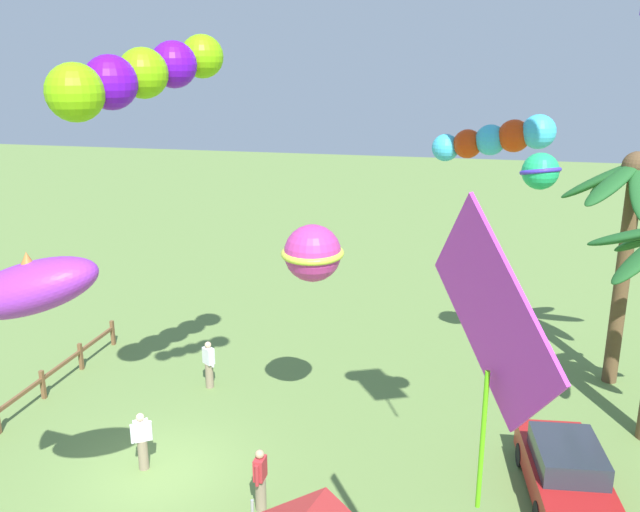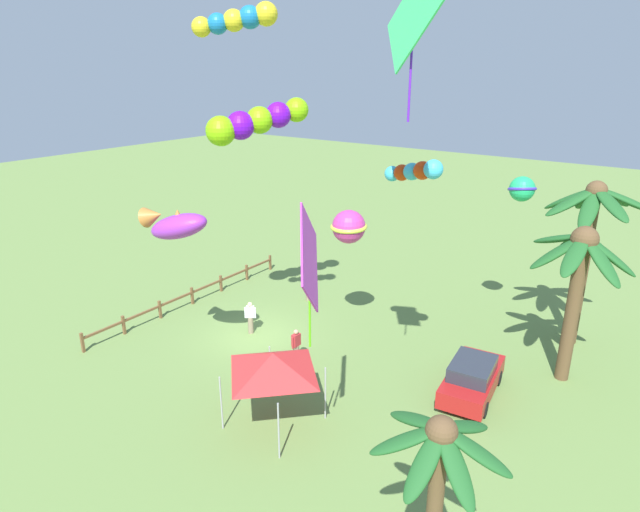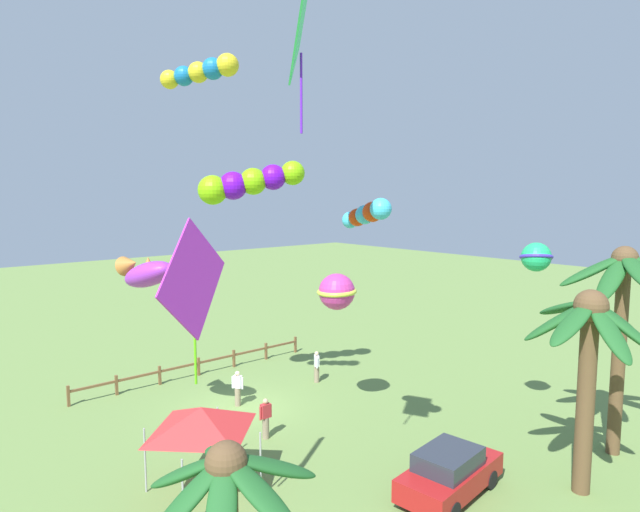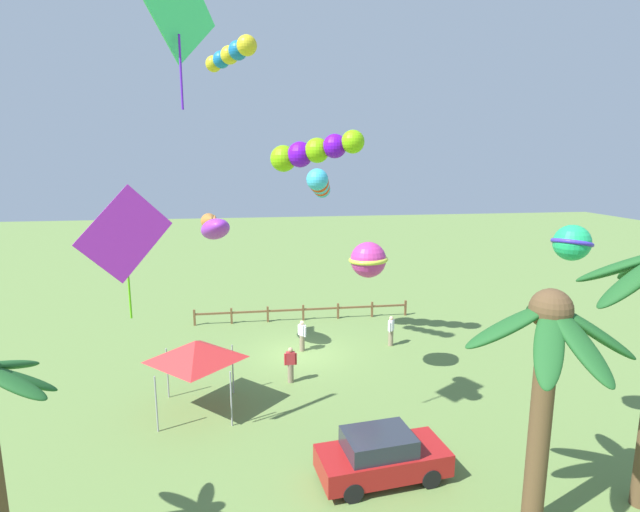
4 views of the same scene
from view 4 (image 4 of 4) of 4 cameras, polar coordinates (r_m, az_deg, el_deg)
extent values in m
plane|color=olive|center=(25.07, -2.13, -11.24)|extent=(120.00, 120.00, 0.00)
ellipsoid|color=#1E5623|center=(12.19, -31.98, -12.37)|extent=(1.62, 0.91, 0.79)
ellipsoid|color=#1E5623|center=(12.66, -31.38, -12.04)|extent=(1.53, 0.95, 1.02)
ellipsoid|color=#1E5623|center=(13.14, -32.14, -10.60)|extent=(1.00, 1.63, 0.74)
cylinder|color=brown|center=(14.21, 24.11, -17.28)|extent=(0.54, 0.54, 5.99)
ellipsoid|color=#1E5623|center=(12.76, 20.94, -7.59)|extent=(2.22, 0.83, 1.31)
ellipsoid|color=#1E5623|center=(12.42, 24.96, -9.32)|extent=(1.61, 2.01, 1.65)
ellipsoid|color=#1E5623|center=(12.64, 27.90, -8.99)|extent=(0.99, 2.12, 1.56)
ellipsoid|color=#1E5623|center=(13.49, 29.06, -7.64)|extent=(2.19, 1.36, 1.46)
ellipsoid|color=#1E5623|center=(14.11, 26.65, -6.52)|extent=(2.14, 1.68, 1.41)
ellipsoid|color=#1E5623|center=(14.20, 24.24, -5.45)|extent=(1.46, 2.33, 1.07)
ellipsoid|color=#1E5623|center=(13.64, 21.39, -7.08)|extent=(1.62, 2.06, 1.58)
sphere|color=brown|center=(13.10, 25.15, -5.62)|extent=(1.02, 1.02, 1.02)
ellipsoid|color=#1E5623|center=(14.80, 32.67, -2.29)|extent=(2.12, 0.69, 1.68)
ellipsoid|color=#1E5623|center=(15.49, 31.53, -1.04)|extent=(2.06, 2.12, 1.38)
cube|color=brown|center=(31.22, 9.85, -5.93)|extent=(0.12, 0.12, 0.95)
cube|color=brown|center=(30.63, 6.04, -6.16)|extent=(0.12, 0.12, 0.95)
cube|color=brown|center=(30.17, 2.10, -6.37)|extent=(0.12, 0.12, 0.95)
cube|color=brown|center=(29.87, -1.95, -6.56)|extent=(0.12, 0.12, 0.95)
cube|color=brown|center=(29.71, -6.06, -6.71)|extent=(0.12, 0.12, 0.95)
cube|color=brown|center=(29.70, -10.20, -6.83)|extent=(0.12, 0.12, 0.95)
cube|color=brown|center=(29.85, -14.32, -6.91)|extent=(0.12, 0.12, 0.95)
cube|color=brown|center=(29.81, -1.95, -6.21)|extent=(12.88, 0.09, 0.11)
cube|color=#A51919|center=(16.21, 7.24, -22.38)|extent=(4.07, 2.14, 0.70)
cube|color=#282D38|center=(15.82, 6.76, -20.58)|extent=(2.19, 1.72, 0.56)
cylinder|color=black|center=(17.40, 10.11, -21.09)|extent=(0.62, 0.25, 0.60)
cylinder|color=black|center=(16.24, 12.68, -23.79)|extent=(0.62, 0.25, 0.60)
cylinder|color=black|center=(16.64, 1.93, -22.56)|extent=(0.62, 0.25, 0.60)
cylinder|color=black|center=(15.43, 3.83, -25.63)|extent=(0.62, 0.25, 0.60)
cylinder|color=gray|center=(25.29, -2.08, -10.02)|extent=(0.26, 0.26, 0.84)
cube|color=silver|center=(25.05, -2.09, -8.54)|extent=(0.41, 0.44, 0.54)
sphere|color=beige|center=(24.93, -2.10, -7.73)|extent=(0.21, 0.21, 0.21)
cylinder|color=silver|center=(25.23, -2.44, -8.52)|extent=(0.09, 0.09, 0.52)
cylinder|color=silver|center=(24.90, -1.74, -8.78)|extent=(0.09, 0.09, 0.52)
cylinder|color=gray|center=(26.22, 8.19, -9.34)|extent=(0.26, 0.26, 0.84)
cube|color=silver|center=(25.99, 8.23, -7.91)|extent=(0.40, 0.44, 0.54)
sphere|color=beige|center=(25.87, 8.25, -7.13)|extent=(0.21, 0.21, 0.21)
cylinder|color=silver|center=(25.80, 8.07, -8.17)|extent=(0.09, 0.09, 0.52)
cylinder|color=silver|center=(26.22, 8.38, -7.87)|extent=(0.09, 0.09, 0.52)
cylinder|color=gray|center=(22.01, -3.41, -13.36)|extent=(0.26, 0.26, 0.84)
cube|color=#B72D33|center=(21.73, -3.43, -11.70)|extent=(0.39, 0.24, 0.54)
sphere|color=tan|center=(21.59, -3.44, -10.78)|extent=(0.21, 0.21, 0.21)
cylinder|color=#B72D33|center=(21.77, -2.81, -11.80)|extent=(0.09, 0.09, 0.52)
cylinder|color=#B72D33|center=(21.74, -4.05, -11.84)|extent=(0.09, 0.09, 0.52)
cylinder|color=#9E9EA3|center=(21.10, -10.05, -12.76)|extent=(0.06, 0.06, 2.10)
cylinder|color=#9E9EA3|center=(21.34, -17.23, -12.82)|extent=(0.06, 0.06, 2.10)
cylinder|color=#9E9EA3|center=(18.75, -10.23, -15.96)|extent=(0.06, 0.06, 2.10)
cylinder|color=#9E9EA3|center=(19.02, -18.40, -15.95)|extent=(0.06, 0.06, 2.10)
pyramid|color=red|center=(19.44, -14.18, -10.51)|extent=(2.86, 2.86, 0.75)
sphere|color=#CA3593|center=(20.52, 5.61, -0.43)|extent=(1.49, 1.49, 1.49)
torus|color=#C8D53E|center=(20.52, 5.61, -0.43)|extent=(1.82, 1.82, 0.25)
sphere|color=#7CCA0E|center=(23.96, -4.26, 11.17)|extent=(1.25, 1.25, 1.25)
sphere|color=#680DDB|center=(23.61, -2.33, 11.65)|extent=(1.20, 1.20, 1.20)
sphere|color=#7CCA0E|center=(23.30, -0.33, 12.12)|extent=(1.15, 1.15, 1.15)
sphere|color=#680DDB|center=(23.02, 1.72, 12.59)|extent=(1.10, 1.10, 1.10)
sphere|color=#7CCA0E|center=(22.76, 3.82, 13.05)|extent=(1.05, 1.05, 1.05)
sphere|color=#3BB9DF|center=(14.58, -0.32, 8.83)|extent=(0.65, 0.65, 0.65)
sphere|color=red|center=(15.03, -0.17, 8.52)|extent=(0.62, 0.62, 0.62)
sphere|color=#3BB9DF|center=(15.47, -0.02, 8.23)|extent=(0.60, 0.60, 0.60)
sphere|color=red|center=(15.92, 0.12, 7.95)|extent=(0.57, 0.57, 0.57)
sphere|color=#3BB9DF|center=(16.36, 0.25, 7.69)|extent=(0.54, 0.54, 0.54)
sphere|color=yellow|center=(20.22, -8.46, 22.95)|extent=(0.77, 0.77, 0.77)
sphere|color=#166FB7|center=(20.60, -9.46, 22.41)|extent=(0.74, 0.74, 0.74)
sphere|color=yellow|center=(20.99, -10.42, 21.89)|extent=(0.71, 0.71, 0.71)
sphere|color=#166FB7|center=(21.38, -11.34, 21.38)|extent=(0.67, 0.67, 0.67)
sphere|color=yellow|center=(21.77, -12.22, 20.89)|extent=(0.64, 0.64, 0.64)
ellipsoid|color=purple|center=(23.33, -12.02, 3.06)|extent=(1.88, 2.90, 1.56)
cone|color=#B5712F|center=(24.40, -12.56, 4.09)|extent=(1.02, 1.15, 0.99)
cone|color=#B5712F|center=(23.27, -12.06, 4.06)|extent=(0.61, 0.61, 0.52)
sphere|color=#20B869|center=(17.02, 27.13, 1.37)|extent=(1.11, 1.11, 1.11)
torus|color=#4432CC|center=(17.02, 27.13, 1.37)|extent=(1.72, 1.72, 0.39)
cube|color=#46ED82|center=(14.20, -16.17, 26.14)|extent=(1.70, 2.30, 2.75)
cylinder|color=#621FCD|center=(13.86, -15.79, 19.75)|extent=(0.06, 0.06, 1.83)
cube|color=#C62FCC|center=(15.79, -21.63, 2.42)|extent=(2.57, 1.51, 2.90)
cylinder|color=#5BC515|center=(16.11, -21.21, -3.47)|extent=(0.06, 0.06, 1.91)
camera|label=1|loc=(19.20, -45.42, 10.06)|focal=37.92mm
camera|label=2|loc=(16.16, -73.78, 12.64)|focal=30.22mm
camera|label=3|loc=(10.18, -78.21, 1.24)|focal=30.11mm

